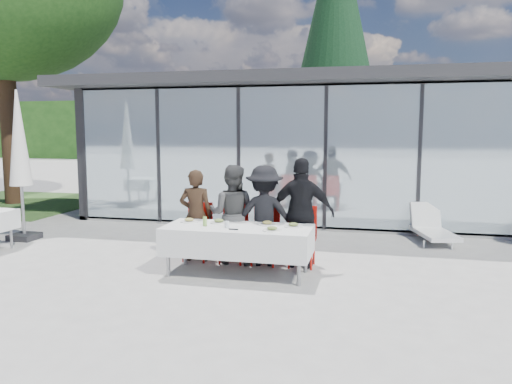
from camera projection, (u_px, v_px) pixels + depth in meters
The scene contains 24 objects.
ground at pixel (228, 281), 7.33m from camera, with size 90.00×90.00×0.00m, color #A29F9A.
pavilion at pixel (373, 132), 14.50m from camera, with size 14.80×8.80×3.44m.
treeline at pixel (314, 130), 34.56m from camera, with size 62.50×2.00×4.40m.
dining_table at pixel (238, 240), 7.63m from camera, with size 2.26×0.96×0.75m.
diner_a at pixel (196, 215), 8.43m from camera, with size 0.57×0.57×1.56m, color #322216.
diner_chair_a at pixel (198, 228), 8.56m from camera, with size 0.44×0.44×0.97m.
diner_b at pixel (232, 214), 8.28m from camera, with size 0.80×0.80×1.65m, color #454545.
diner_chair_b at pixel (234, 230), 8.42m from camera, with size 0.44×0.44×0.97m.
diner_c at pixel (264, 216), 8.15m from camera, with size 1.06×1.06×1.64m, color black.
diner_chair_c at pixel (266, 231), 8.29m from camera, with size 0.44×0.44×0.97m.
diner_d at pixel (302, 213), 8.01m from camera, with size 1.04×1.04×1.78m, color black.
diner_chair_d at pixel (303, 233), 8.15m from camera, with size 0.44×0.44×0.97m.
plate_a at pixel (189, 221), 7.97m from camera, with size 0.28×0.28×0.07m.
plate_b at pixel (219, 221), 7.89m from camera, with size 0.28×0.28×0.07m.
plate_c at pixel (267, 223), 7.73m from camera, with size 0.28×0.28×0.07m.
plate_d at pixel (293, 225), 7.57m from camera, with size 0.28×0.28×0.07m.
plate_extra at pixel (272, 229), 7.28m from camera, with size 0.28×0.28×0.07m.
juice_bottle at pixel (205, 221), 7.63m from camera, with size 0.06×0.06×0.15m, color #7AAE48.
drinking_glasses at pixel (227, 224), 7.51m from camera, with size 0.07×0.07×0.10m.
folded_eyeglasses at pixel (234, 229), 7.35m from camera, with size 0.14×0.03×0.01m, color black.
market_umbrella at pixel (19, 146), 9.90m from camera, with size 0.50×0.50×3.00m.
lounger at pixel (432, 228), 10.00m from camera, with size 0.90×1.44×0.72m.
conifer_tree at pixel (336, 30), 19.03m from camera, with size 4.00×4.00×10.50m.
grass_patch at pixel (14, 203), 15.06m from camera, with size 5.00×5.00×0.02m, color #385926.
Camera 1 is at (2.04, -6.83, 2.22)m, focal length 35.00 mm.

